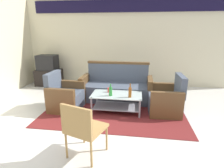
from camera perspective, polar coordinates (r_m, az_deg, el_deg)
ground_plane at (r=3.51m, az=-0.31°, el=-13.87°), size 14.00×14.00×0.00m
wall_back at (r=6.08m, az=4.01°, el=13.56°), size 6.52×0.19×2.80m
rug at (r=4.28m, az=0.75°, el=-7.96°), size 3.09×2.11×0.01m
couch at (r=4.78m, az=1.41°, el=-1.32°), size 1.81×0.77×0.96m
armchair_left at (r=4.38m, az=-14.28°, el=-3.92°), size 0.73×0.79×0.85m
armchair_right at (r=4.22m, az=16.33°, el=-4.89°), size 0.72×0.78×0.85m
coffee_table at (r=4.10m, az=1.44°, el=-5.05°), size 1.10×0.60×0.40m
bottle_green at (r=3.94m, az=-0.45°, el=-2.25°), size 0.07×0.07×0.26m
bottle_brown at (r=3.86m, az=5.60°, el=-2.52°), size 0.07×0.07×0.30m
cup at (r=4.18m, az=-0.86°, el=-1.87°), size 0.08×0.08×0.10m
tv_stand at (r=6.44m, az=-18.94°, el=1.93°), size 0.80×0.50×0.52m
television at (r=6.35m, az=-19.35°, el=6.31°), size 0.61×0.46×0.48m
wicker_chair at (r=2.62m, az=-9.11°, el=-12.90°), size 0.61×0.61×0.84m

